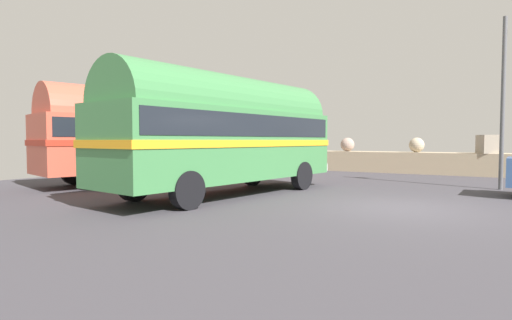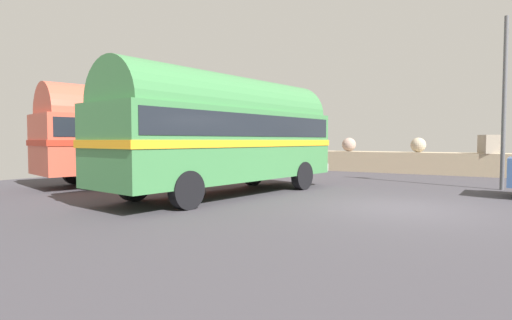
# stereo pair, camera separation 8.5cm
# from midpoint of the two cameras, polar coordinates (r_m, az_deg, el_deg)

# --- Properties ---
(ground) EXTENTS (32.00, 26.00, 0.02)m
(ground) POSITION_cam_midpoint_polar(r_m,az_deg,el_deg) (10.86, 19.80, -6.43)
(ground) COLOR #3D3B41
(breakwater) EXTENTS (31.36, 2.39, 2.46)m
(breakwater) POSITION_cam_midpoint_polar(r_m,az_deg,el_deg) (22.39, 26.61, -0.11)
(breakwater) COLOR tan
(breakwater) RESTS_ON ground
(vintage_coach) EXTENTS (3.54, 8.83, 3.70)m
(vintage_coach) POSITION_cam_midpoint_polar(r_m,az_deg,el_deg) (12.64, -3.93, 4.29)
(vintage_coach) COLOR black
(vintage_coach) RESTS_ON ground
(second_coach) EXTENTS (4.66, 8.91, 3.70)m
(second_coach) POSITION_cam_midpoint_polar(r_m,az_deg,el_deg) (17.11, -14.46, 3.81)
(second_coach) COLOR black
(second_coach) RESTS_ON ground
(lamp_post) EXTENTS (1.04, 0.24, 5.90)m
(lamp_post) POSITION_cam_midpoint_polar(r_m,az_deg,el_deg) (16.32, 31.99, 8.11)
(lamp_post) COLOR #5B5B60
(lamp_post) RESTS_ON ground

